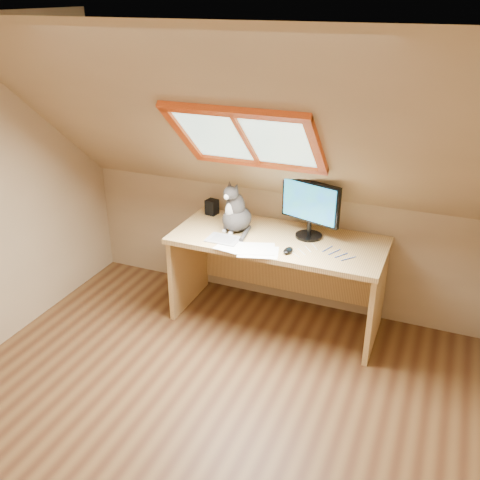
% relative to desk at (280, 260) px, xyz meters
% --- Properties ---
extents(ground, '(3.50, 3.50, 0.00)m').
position_rel_desk_xyz_m(ground, '(-0.14, -1.45, -0.53)').
color(ground, brown).
rests_on(ground, ground).
extents(room_shell, '(3.52, 3.52, 2.41)m').
position_rel_desk_xyz_m(room_shell, '(-0.14, -1.54, 0.90)').
color(room_shell, tan).
rests_on(room_shell, ground).
extents(desk, '(1.67, 0.73, 0.76)m').
position_rel_desk_xyz_m(desk, '(0.00, 0.00, 0.00)').
color(desk, '#E3B96C').
rests_on(desk, ground).
extents(monitor, '(0.49, 0.21, 0.46)m').
position_rel_desk_xyz_m(monitor, '(0.21, 0.04, 0.49)').
color(monitor, black).
rests_on(monitor, desk).
extents(cat, '(0.31, 0.34, 0.42)m').
position_rel_desk_xyz_m(cat, '(-0.36, -0.06, 0.38)').
color(cat, '#413C3A').
rests_on(cat, desk).
extents(desk_speaker, '(0.10, 0.10, 0.13)m').
position_rel_desk_xyz_m(desk_speaker, '(-0.69, 0.18, 0.30)').
color(desk_speaker, black).
rests_on(desk_speaker, desk).
extents(graphics_tablet, '(0.26, 0.18, 0.01)m').
position_rel_desk_xyz_m(graphics_tablet, '(-0.38, -0.27, 0.23)').
color(graphics_tablet, '#B2B2B7').
rests_on(graphics_tablet, desk).
extents(mouse, '(0.07, 0.12, 0.03)m').
position_rel_desk_xyz_m(mouse, '(0.15, -0.29, 0.25)').
color(mouse, black).
rests_on(mouse, desk).
extents(papers, '(0.35, 0.30, 0.01)m').
position_rel_desk_xyz_m(papers, '(-0.15, -0.33, 0.23)').
color(papers, white).
rests_on(papers, desk).
extents(cables, '(0.51, 0.26, 0.01)m').
position_rel_desk_xyz_m(cables, '(0.40, -0.19, 0.23)').
color(cables, silver).
rests_on(cables, desk).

